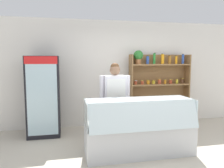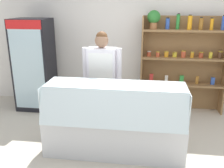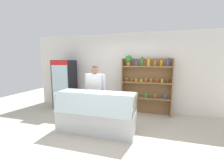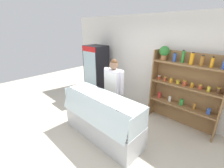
% 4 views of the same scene
% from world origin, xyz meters
% --- Properties ---
extents(ground_plane, '(12.00, 12.00, 0.00)m').
position_xyz_m(ground_plane, '(0.00, 0.00, 0.00)').
color(ground_plane, beige).
extents(back_wall, '(6.80, 0.10, 2.70)m').
position_xyz_m(back_wall, '(0.00, 2.09, 1.35)').
color(back_wall, white).
rests_on(back_wall, ground).
extents(drinks_fridge, '(0.70, 0.59, 1.79)m').
position_xyz_m(drinks_fridge, '(-2.01, 1.53, 0.89)').
color(drinks_fridge, black).
rests_on(drinks_fridge, ground).
extents(shelving_unit, '(1.59, 0.29, 1.94)m').
position_xyz_m(shelving_unit, '(0.82, 1.81, 1.08)').
color(shelving_unit, olive).
rests_on(shelving_unit, ground).
extents(deli_display_case, '(1.94, 0.71, 1.01)m').
position_xyz_m(deli_display_case, '(-0.24, 0.15, 0.31)').
color(deli_display_case, silver).
rests_on(deli_display_case, ground).
extents(shop_clerk, '(0.64, 0.25, 1.64)m').
position_xyz_m(shop_clerk, '(-0.53, 0.84, 0.97)').
color(shop_clerk, '#4C4233').
rests_on(shop_clerk, ground).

